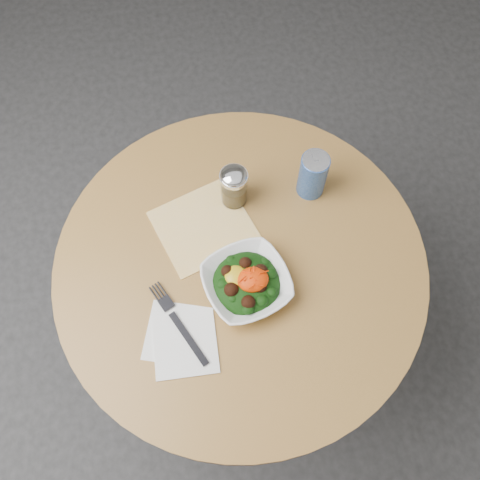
% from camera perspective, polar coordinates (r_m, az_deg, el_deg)
% --- Properties ---
extents(ground, '(6.00, 6.00, 0.00)m').
position_cam_1_polar(ground, '(2.00, 0.03, -10.75)').
color(ground, '#2A292C').
rests_on(ground, ground).
extents(table, '(0.90, 0.90, 0.75)m').
position_cam_1_polar(table, '(1.47, 0.04, -5.38)').
color(table, black).
rests_on(table, ground).
extents(cloth_napkin, '(0.27, 0.26, 0.00)m').
position_cam_1_polar(cloth_napkin, '(1.33, -3.88, 1.49)').
color(cloth_napkin, orange).
rests_on(cloth_napkin, table).
extents(paper_napkins, '(0.18, 0.20, 0.00)m').
position_cam_1_polar(paper_napkins, '(1.23, -6.26, -10.49)').
color(paper_napkins, white).
rests_on(paper_napkins, table).
extents(salad_bowl, '(0.24, 0.24, 0.07)m').
position_cam_1_polar(salad_bowl, '(1.24, 0.71, -4.55)').
color(salad_bowl, white).
rests_on(salad_bowl, table).
extents(fork, '(0.11, 0.22, 0.00)m').
position_cam_1_polar(fork, '(1.24, -6.73, -8.54)').
color(fork, black).
rests_on(fork, table).
extents(spice_shaker, '(0.07, 0.07, 0.12)m').
position_cam_1_polar(spice_shaker, '(1.31, -0.65, 5.71)').
color(spice_shaker, silver).
rests_on(spice_shaker, table).
extents(beverage_can, '(0.07, 0.07, 0.13)m').
position_cam_1_polar(beverage_can, '(1.33, 7.77, 6.90)').
color(beverage_can, '#0D2D95').
rests_on(beverage_can, table).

